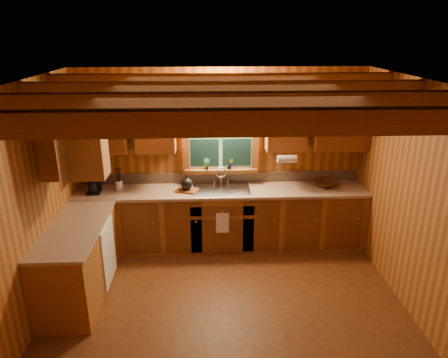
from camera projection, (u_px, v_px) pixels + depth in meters
name	position (u px, v px, depth m)	size (l,w,h in m)	color
room	(227.00, 209.00, 4.33)	(4.20, 4.20, 4.20)	#5C3116
ceiling_beams	(228.00, 96.00, 3.92)	(4.20, 2.54, 0.18)	brown
base_cabinets	(188.00, 229.00, 5.81)	(4.20, 2.22, 0.86)	brown
countertop	(188.00, 199.00, 5.66)	(4.20, 2.24, 0.04)	#A0846E
backsplash	(221.00, 177.00, 6.21)	(4.20, 0.02, 0.16)	#9B7F68
dishwasher_panel	(109.00, 252.00, 5.20)	(0.02, 0.60, 0.80)	white
upper_cabinets	(179.00, 129.00, 5.45)	(4.19, 1.77, 0.78)	brown
window	(221.00, 143.00, 6.00)	(1.12, 0.08, 1.00)	brown
window_sill	(221.00, 170.00, 6.10)	(1.06, 0.14, 0.04)	brown
wall_sconce	(221.00, 100.00, 5.67)	(0.45, 0.21, 0.17)	black
paper_towel_roll	(287.00, 159.00, 5.78)	(0.11, 0.11, 0.27)	white
dish_towel	(222.00, 223.00, 5.78)	(0.18, 0.01, 0.30)	white
sink	(221.00, 192.00, 5.99)	(0.82, 0.48, 0.43)	silver
coffee_maker	(94.00, 182.00, 5.81)	(0.18, 0.23, 0.32)	black
utensil_crock	(119.00, 185.00, 5.91)	(0.12, 0.12, 0.35)	silver
cutting_board	(187.00, 190.00, 5.89)	(0.30, 0.22, 0.03)	#613214
teakettle	(187.00, 184.00, 5.86)	(0.17, 0.17, 0.21)	black
wicker_basket	(325.00, 183.00, 6.07)	(0.35, 0.35, 0.09)	#48230C
potted_plant_left	(207.00, 164.00, 6.02)	(0.09, 0.06, 0.18)	#613214
potted_plant_right	(230.00, 164.00, 6.05)	(0.09, 0.07, 0.16)	#613214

